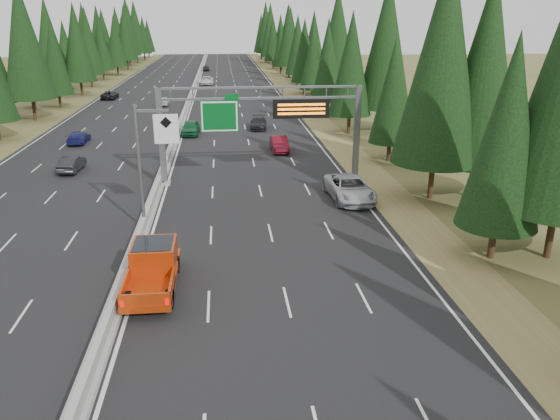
{
  "coord_description": "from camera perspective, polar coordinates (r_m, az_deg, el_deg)",
  "views": [
    {
      "loc": [
        5.21,
        -8.55,
        12.92
      ],
      "look_at": [
        8.24,
        20.0,
        2.82
      ],
      "focal_mm": 35.0,
      "sensor_mm": 36.0,
      "label": 1
    }
  ],
  "objects": [
    {
      "name": "shoulder_right",
      "position": [
        90.36,
        2.05,
        11.17
      ],
      "size": [
        3.6,
        260.0,
        0.06
      ],
      "primitive_type": "cube",
      "color": "olive",
      "rests_on": "ground"
    },
    {
      "name": "car_onc_blue",
      "position": [
        63.65,
        -20.31,
        7.15
      ],
      "size": [
        1.85,
        4.51,
        1.31
      ],
      "primitive_type": "imported",
      "rotation": [
        0.0,
        0.0,
        3.15
      ],
      "color": "navy",
      "rests_on": "road"
    },
    {
      "name": "car_ahead_dkred",
      "position": [
        55.95,
        -0.06,
        6.91
      ],
      "size": [
        1.71,
        4.65,
        1.52
      ],
      "primitive_type": "imported",
      "rotation": [
        0.0,
        0.0,
        0.02
      ],
      "color": "maroon",
      "rests_on": "road"
    },
    {
      "name": "silver_minivan",
      "position": [
        41.09,
        7.28,
        2.28
      ],
      "size": [
        3.2,
        6.39,
        1.74
      ],
      "primitive_type": "imported",
      "rotation": [
        0.0,
        0.0,
        0.05
      ],
      "color": "#B1B2B6",
      "rests_on": "road"
    },
    {
      "name": "car_ahead_white",
      "position": [
        116.19,
        -7.67,
        13.26
      ],
      "size": [
        2.67,
        5.73,
        1.59
      ],
      "primitive_type": "imported",
      "rotation": [
        0.0,
        0.0,
        0.01
      ],
      "color": "white",
      "rests_on": "road"
    },
    {
      "name": "car_onc_white",
      "position": [
        88.39,
        -12.1,
        11.06
      ],
      "size": [
        1.64,
        4.02,
        1.37
      ],
      "primitive_type": "imported",
      "rotation": [
        0.0,
        0.0,
        3.14
      ],
      "color": "silver",
      "rests_on": "road"
    },
    {
      "name": "hov_sign_pole",
      "position": [
        34.81,
        -13.58,
        5.22
      ],
      "size": [
        2.8,
        0.5,
        8.0
      ],
      "color": "slate",
      "rests_on": "road"
    },
    {
      "name": "road",
      "position": [
        89.63,
        -9.5,
        10.86
      ],
      "size": [
        32.0,
        260.0,
        0.08
      ],
      "primitive_type": "cube",
      "color": "black",
      "rests_on": "ground"
    },
    {
      "name": "car_ahead_dkgrey",
      "position": [
        67.93,
        -2.26,
        9.06
      ],
      "size": [
        2.36,
        4.92,
        1.38
      ],
      "primitive_type": "imported",
      "rotation": [
        0.0,
        0.0,
        -0.09
      ],
      "color": "black",
      "rests_on": "road"
    },
    {
      "name": "red_pickup",
      "position": [
        28.35,
        -13.08,
        -5.5
      ],
      "size": [
        2.29,
        6.41,
        2.09
      ],
      "color": "black",
      "rests_on": "road"
    },
    {
      "name": "car_onc_far",
      "position": [
        98.14,
        -17.36,
        11.41
      ],
      "size": [
        2.39,
        4.97,
        1.37
      ],
      "primitive_type": "imported",
      "rotation": [
        0.0,
        0.0,
        3.12
      ],
      "color": "black",
      "rests_on": "road"
    },
    {
      "name": "median_barrier",
      "position": [
        89.58,
        -9.52,
        11.1
      ],
      "size": [
        0.7,
        260.0,
        0.85
      ],
      "color": "gray",
      "rests_on": "road"
    },
    {
      "name": "sign_gantry",
      "position": [
        44.25,
        -1.18,
        9.42
      ],
      "size": [
        16.75,
        0.98,
        7.8
      ],
      "color": "slate",
      "rests_on": "road"
    },
    {
      "name": "tree_row_right",
      "position": [
        79.15,
        6.73,
        16.5
      ],
      "size": [
        12.19,
        246.36,
        18.8
      ],
      "color": "black",
      "rests_on": "ground"
    },
    {
      "name": "car_onc_near",
      "position": [
        51.85,
        -20.94,
        4.53
      ],
      "size": [
        1.65,
        4.21,
        1.37
      ],
      "primitive_type": "imported",
      "rotation": [
        0.0,
        0.0,
        3.09
      ],
      "color": "black",
      "rests_on": "road"
    },
    {
      "name": "tree_row_left",
      "position": [
        88.43,
        -24.77,
        15.23
      ],
      "size": [
        11.88,
        244.38,
        18.77
      ],
      "color": "black",
      "rests_on": "ground"
    },
    {
      "name": "car_ahead_green",
      "position": [
        65.1,
        -9.33,
        8.49
      ],
      "size": [
        2.13,
        4.87,
        1.63
      ],
      "primitive_type": "imported",
      "rotation": [
        0.0,
        0.0,
        -0.04
      ],
      "color": "#14582F",
      "rests_on": "road"
    },
    {
      "name": "car_ahead_far",
      "position": [
        147.42,
        -7.73,
        14.49
      ],
      "size": [
        1.73,
        4.18,
        1.42
      ],
      "primitive_type": "imported",
      "rotation": [
        0.0,
        0.0,
        0.01
      ],
      "color": "black",
      "rests_on": "road"
    },
    {
      "name": "shoulder_left",
      "position": [
        92.39,
        -20.76,
        10.13
      ],
      "size": [
        3.6,
        260.0,
        0.06
      ],
      "primitive_type": "cube",
      "color": "brown",
      "rests_on": "ground"
    }
  ]
}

